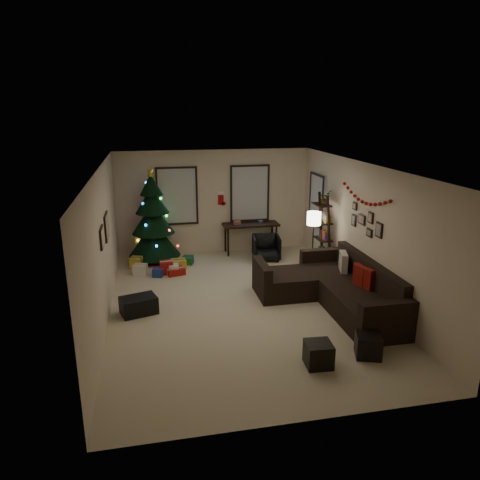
# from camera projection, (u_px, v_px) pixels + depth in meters

# --- Properties ---
(floor) EXTENTS (7.00, 7.00, 0.00)m
(floor) POSITION_uv_depth(u_px,v_px,m) (241.00, 305.00, 8.81)
(floor) COLOR beige
(floor) RESTS_ON ground
(ceiling) EXTENTS (7.00, 7.00, 0.00)m
(ceiling) POSITION_uv_depth(u_px,v_px,m) (241.00, 167.00, 8.05)
(ceiling) COLOR white
(ceiling) RESTS_ON floor
(wall_back) EXTENTS (5.00, 0.00, 5.00)m
(wall_back) POSITION_uv_depth(u_px,v_px,m) (214.00, 202.00, 11.72)
(wall_back) COLOR beige
(wall_back) RESTS_ON floor
(wall_front) EXTENTS (5.00, 0.00, 5.00)m
(wall_front) POSITION_uv_depth(u_px,v_px,m) (303.00, 323.00, 5.14)
(wall_front) COLOR beige
(wall_front) RESTS_ON floor
(wall_left) EXTENTS (0.00, 7.00, 7.00)m
(wall_left) POSITION_uv_depth(u_px,v_px,m) (103.00, 247.00, 7.95)
(wall_left) COLOR beige
(wall_left) RESTS_ON floor
(wall_right) EXTENTS (0.00, 7.00, 7.00)m
(wall_right) POSITION_uv_depth(u_px,v_px,m) (364.00, 232.00, 8.91)
(wall_right) COLOR beige
(wall_right) RESTS_ON floor
(window_back_left) EXTENTS (1.05, 0.06, 1.50)m
(window_back_left) POSITION_uv_depth(u_px,v_px,m) (177.00, 196.00, 11.45)
(window_back_left) COLOR #728CB2
(window_back_left) RESTS_ON wall_back
(window_back_right) EXTENTS (1.05, 0.06, 1.50)m
(window_back_right) POSITION_uv_depth(u_px,v_px,m) (250.00, 193.00, 11.82)
(window_back_right) COLOR #728CB2
(window_back_right) RESTS_ON wall_back
(window_right_wall) EXTENTS (0.06, 0.90, 1.30)m
(window_right_wall) POSITION_uv_depth(u_px,v_px,m) (317.00, 200.00, 11.26)
(window_right_wall) COLOR #728CB2
(window_right_wall) RESTS_ON wall_right
(christmas_tree) EXTENTS (1.28, 1.28, 2.38)m
(christmas_tree) POSITION_uv_depth(u_px,v_px,m) (153.00, 222.00, 11.15)
(christmas_tree) COLOR black
(christmas_tree) RESTS_ON floor
(presents) EXTENTS (1.54, 1.10, 0.30)m
(presents) POSITION_uv_depth(u_px,v_px,m) (162.00, 266.00, 10.62)
(presents) COLOR gold
(presents) RESTS_ON floor
(sofa) EXTENTS (2.12, 3.06, 0.93)m
(sofa) POSITION_uv_depth(u_px,v_px,m) (334.00, 289.00, 8.79)
(sofa) COLOR black
(sofa) RESTS_ON floor
(pillow_red_a) EXTENTS (0.25, 0.45, 0.44)m
(pillow_red_a) POSITION_uv_depth(u_px,v_px,m) (364.00, 279.00, 8.42)
(pillow_red_a) COLOR maroon
(pillow_red_a) RESTS_ON sofa
(pillow_red_b) EXTENTS (0.11, 0.40, 0.40)m
(pillow_red_b) POSITION_uv_depth(u_px,v_px,m) (360.00, 276.00, 8.56)
(pillow_red_b) COLOR maroon
(pillow_red_b) RESTS_ON sofa
(pillow_cream) EXTENTS (0.25, 0.46, 0.44)m
(pillow_cream) POSITION_uv_depth(u_px,v_px,m) (343.00, 263.00, 9.29)
(pillow_cream) COLOR #C0B29B
(pillow_cream) RESTS_ON sofa
(ottoman_near) EXTENTS (0.41, 0.41, 0.37)m
(ottoman_near) POSITION_uv_depth(u_px,v_px,m) (318.00, 354.00, 6.70)
(ottoman_near) COLOR black
(ottoman_near) RESTS_ON floor
(ottoman_far) EXTENTS (0.49, 0.49, 0.36)m
(ottoman_far) POSITION_uv_depth(u_px,v_px,m) (368.00, 345.00, 6.96)
(ottoman_far) COLOR black
(ottoman_far) RESTS_ON floor
(desk) EXTENTS (1.47, 0.52, 0.79)m
(desk) POSITION_uv_depth(u_px,v_px,m) (251.00, 227.00, 11.82)
(desk) COLOR black
(desk) RESTS_ON floor
(desk_chair) EXTENTS (0.68, 0.65, 0.63)m
(desk_chair) POSITION_uv_depth(u_px,v_px,m) (266.00, 247.00, 11.37)
(desk_chair) COLOR black
(desk_chair) RESTS_ON floor
(bookshelf) EXTENTS (0.30, 0.54, 1.85)m
(bookshelf) POSITION_uv_depth(u_px,v_px,m) (324.00, 234.00, 10.46)
(bookshelf) COLOR black
(bookshelf) RESTS_ON floor
(potted_plant) EXTENTS (0.51, 0.52, 0.44)m
(potted_plant) POSITION_uv_depth(u_px,v_px,m) (325.00, 196.00, 10.26)
(potted_plant) COLOR #4C4C4C
(potted_plant) RESTS_ON bookshelf
(floor_lamp) EXTENTS (0.31, 0.31, 1.48)m
(floor_lamp) POSITION_uv_depth(u_px,v_px,m) (314.00, 223.00, 10.10)
(floor_lamp) COLOR black
(floor_lamp) RESTS_ON floor
(art_map) EXTENTS (0.04, 0.60, 0.50)m
(art_map) POSITION_uv_depth(u_px,v_px,m) (107.00, 227.00, 8.55)
(art_map) COLOR black
(art_map) RESTS_ON wall_left
(art_abstract) EXTENTS (0.04, 0.45, 0.35)m
(art_abstract) POSITION_uv_depth(u_px,v_px,m) (102.00, 237.00, 7.64)
(art_abstract) COLOR black
(art_abstract) RESTS_ON wall_left
(gallery) EXTENTS (0.03, 1.25, 0.54)m
(gallery) POSITION_uv_depth(u_px,v_px,m) (366.00, 222.00, 8.78)
(gallery) COLOR black
(gallery) RESTS_ON wall_right
(garland) EXTENTS (0.08, 1.90, 0.30)m
(garland) POSITION_uv_depth(u_px,v_px,m) (365.00, 197.00, 8.70)
(garland) COLOR #A5140C
(garland) RESTS_ON wall_right
(stocking_left) EXTENTS (0.20, 0.05, 0.36)m
(stocking_left) POSITION_uv_depth(u_px,v_px,m) (208.00, 201.00, 11.76)
(stocking_left) COLOR #990F0C
(stocking_left) RESTS_ON wall_back
(stocking_right) EXTENTS (0.20, 0.05, 0.36)m
(stocking_right) POSITION_uv_depth(u_px,v_px,m) (221.00, 198.00, 11.71)
(stocking_right) COLOR #990F0C
(stocking_right) RESTS_ON wall_back
(storage_bin) EXTENTS (0.75, 0.60, 0.33)m
(storage_bin) POSITION_uv_depth(u_px,v_px,m) (139.00, 305.00, 8.41)
(storage_bin) COLOR black
(storage_bin) RESTS_ON floor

